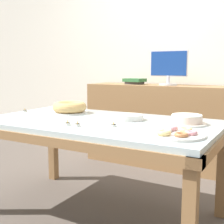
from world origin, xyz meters
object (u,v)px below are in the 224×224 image
object	(u,v)px
book_stack	(135,81)
cake_chocolate_round	(187,120)
tealight_left_edge	(25,111)
computer_monitor	(169,68)
tealight_centre	(68,124)
plate_stack	(129,117)
tealight_right_edge	(114,125)
tealight_near_front	(80,109)
cake_golden_bundt	(70,108)
pastry_platter	(176,133)
tealight_near_cakes	(78,125)

from	to	relation	value
book_stack	cake_chocolate_round	xyz separation A→B (m)	(0.98, -1.23, -0.19)
book_stack	tealight_left_edge	size ratio (longest dim) A/B	6.17
computer_monitor	tealight_centre	xyz separation A→B (m)	(-0.11, -1.64, -0.37)
plate_stack	tealight_left_edge	bearing A→B (deg)	-175.25
tealight_centre	tealight_left_edge	size ratio (longest dim) A/B	1.00
tealight_right_edge	tealight_left_edge	world-z (taller)	same
computer_monitor	tealight_near_front	bearing A→B (deg)	-116.67
book_stack	cake_golden_bundt	distance (m)	1.21
plate_stack	tealight_left_edge	xyz separation A→B (m)	(-0.96, -0.08, -0.01)
book_stack	cake_chocolate_round	size ratio (longest dim) A/B	0.91
pastry_platter	tealight_right_edge	bearing A→B (deg)	171.56
cake_chocolate_round	plate_stack	xyz separation A→B (m)	(-0.42, -0.03, -0.01)
pastry_platter	plate_stack	distance (m)	0.59
tealight_right_edge	tealight_near_cakes	bearing A→B (deg)	-153.67
cake_golden_bundt	tealight_left_edge	xyz separation A→B (m)	(-0.38, -0.14, -0.04)
pastry_platter	tealight_left_edge	size ratio (longest dim) A/B	8.39
cake_chocolate_round	tealight_near_front	bearing A→B (deg)	166.65
computer_monitor	tealight_right_edge	xyz separation A→B (m)	(0.18, -1.54, -0.37)
computer_monitor	tealight_near_cakes	bearing A→B (deg)	-91.09
tealight_left_edge	computer_monitor	bearing A→B (deg)	58.61
cake_chocolate_round	tealight_near_cakes	world-z (taller)	cake_chocolate_round
computer_monitor	pastry_platter	distance (m)	1.76
computer_monitor	tealight_right_edge	distance (m)	1.59
book_stack	tealight_centre	bearing A→B (deg)	-79.84
plate_stack	tealight_near_cakes	xyz separation A→B (m)	(-0.18, -0.39, -0.01)
tealight_right_edge	tealight_centre	xyz separation A→B (m)	(-0.29, -0.10, 0.00)
pastry_platter	tealight_centre	world-z (taller)	pastry_platter
cake_chocolate_round	tealight_right_edge	xyz separation A→B (m)	(-0.39, -0.31, -0.02)
pastry_platter	tealight_near_front	world-z (taller)	pastry_platter
book_stack	tealight_left_edge	distance (m)	1.41
pastry_platter	tealight_near_front	bearing A→B (deg)	150.43
computer_monitor	tealight_left_edge	size ratio (longest dim) A/B	10.60
book_stack	tealight_right_edge	distance (m)	1.66
cake_golden_bundt	plate_stack	distance (m)	0.59
cake_chocolate_round	tealight_centre	xyz separation A→B (m)	(-0.68, -0.42, -0.02)
computer_monitor	pastry_platter	xyz separation A→B (m)	(0.62, -1.60, -0.37)
cake_chocolate_round	tealight_near_cakes	distance (m)	0.73
cake_chocolate_round	cake_golden_bundt	bearing A→B (deg)	178.39
cake_chocolate_round	plate_stack	bearing A→B (deg)	-176.28
cake_golden_bundt	plate_stack	xyz separation A→B (m)	(0.58, -0.06, -0.03)
pastry_platter	tealight_near_front	size ratio (longest dim) A/B	8.39
cake_chocolate_round	tealight_left_edge	size ratio (longest dim) A/B	6.79
tealight_near_cakes	tealight_near_front	bearing A→B (deg)	124.48
computer_monitor	tealight_near_front	world-z (taller)	computer_monitor
tealight_near_cakes	tealight_centre	world-z (taller)	same
pastry_platter	computer_monitor	bearing A→B (deg)	111.05
tealight_right_edge	tealight_left_edge	distance (m)	1.02
book_stack	tealight_near_front	xyz separation A→B (m)	(-0.08, -0.98, -0.22)
pastry_platter	tealight_left_edge	xyz separation A→B (m)	(-1.43, 0.27, -0.00)
tealight_centre	tealight_near_cakes	bearing A→B (deg)	-0.44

